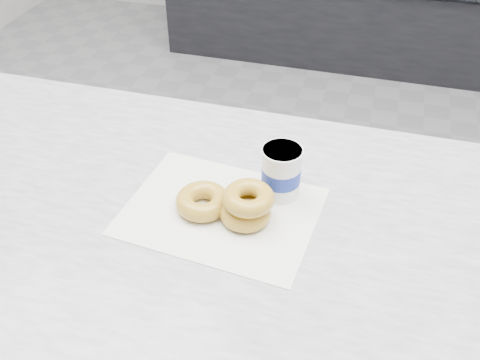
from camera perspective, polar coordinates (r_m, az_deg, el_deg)
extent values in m
plane|color=gray|center=(2.00, 6.45, -12.31)|extent=(5.00, 5.00, 0.00)
cube|color=silver|center=(0.95, 3.45, -6.45)|extent=(3.06, 0.76, 0.04)
cube|color=black|center=(3.60, 13.24, 16.80)|extent=(2.40, 0.70, 0.50)
cube|color=silver|center=(0.97, -2.04, -3.33)|extent=(0.36, 0.29, 0.00)
torus|color=#B58F32|center=(0.96, -4.01, -2.27)|extent=(0.13, 0.13, 0.03)
torus|color=#B58F32|center=(0.94, 0.59, -3.48)|extent=(0.09, 0.09, 0.03)
torus|color=#B58F32|center=(0.92, 0.89, -1.94)|extent=(0.11, 0.11, 0.03)
cylinder|color=white|center=(0.98, 4.41, 0.82)|extent=(0.08, 0.08, 0.10)
cylinder|color=white|center=(0.95, 4.55, 3.12)|extent=(0.08, 0.08, 0.01)
cylinder|color=navy|center=(0.98, 4.40, 0.62)|extent=(0.08, 0.08, 0.03)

